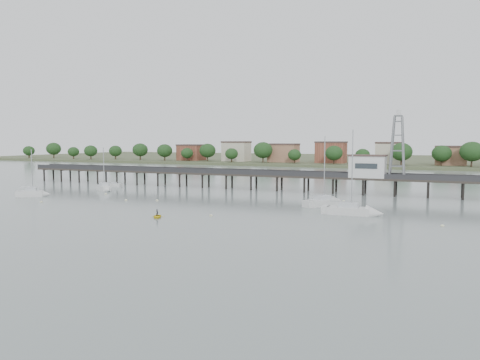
# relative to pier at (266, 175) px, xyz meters

# --- Properties ---
(ground_plane) EXTENTS (500.00, 500.00, 0.00)m
(ground_plane) POSITION_rel_pier_xyz_m (0.00, -60.00, -3.79)
(ground_plane) COLOR slate
(ground_plane) RESTS_ON ground
(pier) EXTENTS (150.00, 5.00, 5.50)m
(pier) POSITION_rel_pier_xyz_m (0.00, 0.00, 0.00)
(pier) COLOR #2D2823
(pier) RESTS_ON ground
(pier_building) EXTENTS (8.40, 5.40, 5.30)m
(pier_building) POSITION_rel_pier_xyz_m (25.00, 0.00, 2.87)
(pier_building) COLOR silver
(pier_building) RESTS_ON ground
(lattice_tower) EXTENTS (3.20, 3.20, 15.50)m
(lattice_tower) POSITION_rel_pier_xyz_m (31.50, 0.00, 7.31)
(lattice_tower) COLOR slate
(lattice_tower) RESTS_ON ground
(sailboat_b) EXTENTS (6.80, 5.35, 11.40)m
(sailboat_b) POSITION_rel_pier_xyz_m (-36.34, -17.99, -3.14)
(sailboat_b) COLOR silver
(sailboat_b) RESTS_ON ground
(sailboat_c) EXTENTS (7.04, 8.53, 14.26)m
(sailboat_c) POSITION_rel_pier_xyz_m (20.58, -21.80, -3.16)
(sailboat_c) COLOR silver
(sailboat_c) RESTS_ON ground
(sailboat_a) EXTENTS (6.55, 5.32, 11.09)m
(sailboat_a) POSITION_rel_pier_xyz_m (-43.33, -33.26, -3.14)
(sailboat_a) COLOR silver
(sailboat_a) RESTS_ON ground
(sailboat_d) EXTENTS (9.40, 2.83, 15.37)m
(sailboat_d) POSITION_rel_pier_xyz_m (27.93, -31.50, -3.16)
(sailboat_d) COLOR silver
(sailboat_d) RESTS_ON ground
(white_tender) EXTENTS (3.33, 1.45, 1.28)m
(white_tender) POSITION_rel_pier_xyz_m (-40.97, -7.74, -3.40)
(white_tender) COLOR silver
(white_tender) RESTS_ON ground
(yellow_dinghy) EXTENTS (2.02, 1.37, 2.75)m
(yellow_dinghy) POSITION_rel_pier_xyz_m (-2.07, -46.97, -3.79)
(yellow_dinghy) COLOR yellow
(yellow_dinghy) RESTS_ON ground
(dinghy_occupant) EXTENTS (0.65, 1.21, 0.27)m
(dinghy_occupant) POSITION_rel_pier_xyz_m (-2.07, -46.97, -3.79)
(dinghy_occupant) COLOR black
(dinghy_occupant) RESTS_ON ground
(mooring_buoys) EXTENTS (76.06, 28.08, 0.39)m
(mooring_buoys) POSITION_rel_pier_xyz_m (-4.52, -31.03, -3.71)
(mooring_buoys) COLOR beige
(mooring_buoys) RESTS_ON ground
(far_shore) EXTENTS (500.00, 170.00, 10.40)m
(far_shore) POSITION_rel_pier_xyz_m (0.36, 179.58, -2.85)
(far_shore) COLOR #475133
(far_shore) RESTS_ON ground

